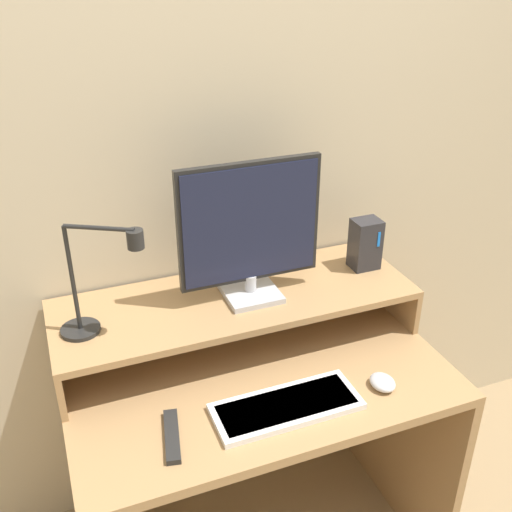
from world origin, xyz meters
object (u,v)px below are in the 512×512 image
at_px(monitor, 250,231).
at_px(remote_control, 172,436).
at_px(desk_lamp, 97,288).
at_px(mouse, 382,382).
at_px(keyboard, 287,406).
at_px(router_dock, 365,244).

bearing_deg(monitor, remote_control, -135.36).
distance_m(monitor, desk_lamp, 0.46).
bearing_deg(mouse, keyboard, 176.90).
height_order(keyboard, remote_control, keyboard).
bearing_deg(remote_control, keyboard, -1.48).
distance_m(monitor, remote_control, 0.61).
height_order(mouse, remote_control, mouse).
bearing_deg(mouse, monitor, 125.59).
distance_m(keyboard, remote_control, 0.31).
distance_m(mouse, remote_control, 0.60).
bearing_deg(monitor, mouse, -54.41).
xyz_separation_m(monitor, keyboard, (-0.03, -0.35, -0.36)).
relative_size(keyboard, mouse, 4.78).
xyz_separation_m(desk_lamp, keyboard, (0.42, -0.31, -0.29)).
distance_m(desk_lamp, remote_control, 0.43).
height_order(monitor, router_dock, monitor).
bearing_deg(desk_lamp, router_dock, 4.67).
height_order(keyboard, mouse, mouse).
xyz_separation_m(keyboard, remote_control, (-0.31, 0.01, -0.00)).
relative_size(router_dock, mouse, 2.01).
height_order(desk_lamp, keyboard, desk_lamp).
relative_size(desk_lamp, remote_control, 1.79).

